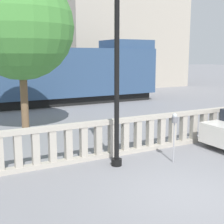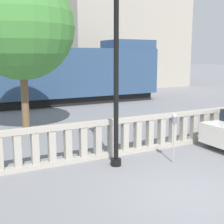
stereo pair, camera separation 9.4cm
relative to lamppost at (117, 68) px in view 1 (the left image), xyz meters
name	(u,v)px [view 1 (the left image)]	position (x,y,z in m)	size (l,w,h in m)	color
ground_plane	(187,194)	(0.52, -2.45, -2.83)	(160.00, 160.00, 0.00)	slate
balustrade	(119,137)	(0.52, 0.82, -2.23)	(13.95, 0.24, 1.19)	#ADA599
lamppost	(117,68)	(0.00, 0.00, 0.00)	(0.31, 0.31, 5.53)	black
parking_meter	(175,123)	(1.64, -0.55, -1.63)	(0.17, 0.17, 1.50)	#99999E
building_block	(117,33)	(11.93, 21.67, 2.65)	(12.38, 8.46, 10.95)	#ADA393
tree_left	(21,27)	(-1.38, 5.42, 1.46)	(4.28, 4.28, 6.43)	brown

